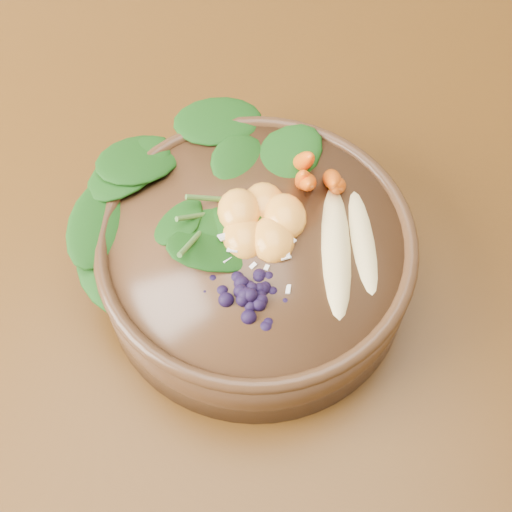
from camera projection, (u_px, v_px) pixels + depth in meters
ground at (236, 384)px, 1.50m from camera, size 4.00×4.00×0.00m
dining_table at (224, 200)px, 0.94m from camera, size 1.60×0.90×0.75m
stoneware_bowl at (256, 261)px, 0.73m from camera, size 0.38×0.38×0.08m
kale_heap at (216, 166)px, 0.71m from camera, size 0.25×0.23×0.05m
carrot_cluster at (325, 149)px, 0.70m from camera, size 0.08×0.08×0.09m
banana_halves at (351, 237)px, 0.68m from camera, size 0.07×0.17×0.03m
mandarin_cluster at (261, 212)px, 0.69m from camera, size 0.11×0.12×0.03m
blueberry_pile at (250, 286)px, 0.64m from camera, size 0.17×0.14×0.04m
coconut_flakes at (255, 255)px, 0.68m from camera, size 0.12×0.10×0.01m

